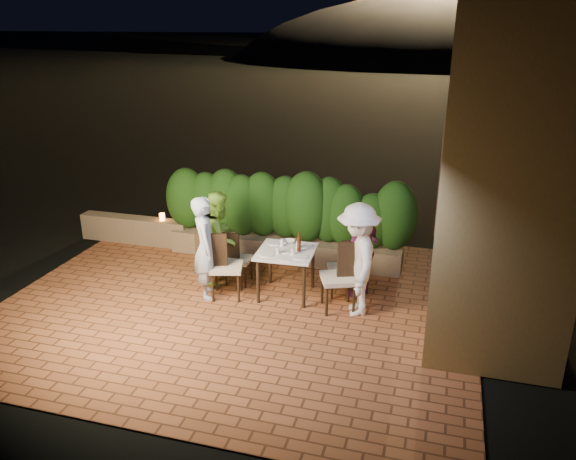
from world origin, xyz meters
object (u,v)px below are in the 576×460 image
at_px(chair_left_front, 226,265).
at_px(chair_right_front, 338,277).
at_px(dining_table, 286,273).
at_px(diner_purple, 363,250).
at_px(parapet_lamp, 162,217).
at_px(chair_right_back, 342,268).
at_px(beer_bottle, 299,242).
at_px(diner_green, 220,237).
at_px(bowl, 289,241).
at_px(chair_left_back, 239,258).
at_px(diner_blue, 206,248).
at_px(diner_white, 358,260).

height_order(chair_left_front, chair_right_front, chair_right_front).
distance_m(dining_table, chair_left_front, 0.93).
bearing_deg(diner_purple, chair_left_front, -53.31).
bearing_deg(parapet_lamp, chair_right_back, -16.49).
distance_m(beer_bottle, diner_green, 1.41).
distance_m(chair_right_front, diner_purple, 0.66).
relative_size(dining_table, parapet_lamp, 6.13).
bearing_deg(beer_bottle, bowl, 129.01).
xyz_separation_m(beer_bottle, diner_purple, (0.93, 0.30, -0.15)).
height_order(chair_left_back, chair_right_front, chair_right_front).
bearing_deg(dining_table, diner_blue, -162.94).
distance_m(chair_right_back, diner_green, 2.03).
relative_size(dining_table, beer_bottle, 2.82).
xyz_separation_m(chair_right_back, diner_purple, (0.30, 0.05, 0.31)).
relative_size(diner_green, diner_purple, 1.01).
distance_m(beer_bottle, diner_blue, 1.42).
bearing_deg(diner_white, beer_bottle, -121.70).
relative_size(diner_white, parapet_lamp, 11.96).
xyz_separation_m(diner_green, diner_white, (2.33, -0.50, 0.08)).
height_order(chair_left_front, diner_green, diner_green).
distance_m(dining_table, beer_bottle, 0.56).
bearing_deg(bowl, diner_purple, 0.53).
relative_size(chair_right_front, diner_purple, 0.70).
bearing_deg(diner_green, beer_bottle, -105.03).
bearing_deg(diner_purple, diner_blue, -53.92).
bearing_deg(diner_green, chair_left_front, -155.73).
xyz_separation_m(dining_table, bowl, (-0.04, 0.32, 0.40)).
bearing_deg(chair_left_back, diner_green, 172.16).
distance_m(dining_table, diner_white, 1.25).
height_order(dining_table, bowl, bowl).
relative_size(bowl, diner_purple, 0.12).
distance_m(diner_green, diner_white, 2.38).
xyz_separation_m(beer_bottle, chair_right_front, (0.67, -0.27, -0.37)).
bearing_deg(beer_bottle, parapet_lamp, 156.23).
height_order(dining_table, chair_right_front, chair_right_front).
bearing_deg(chair_right_front, chair_left_front, -20.06).
distance_m(diner_white, diner_purple, 0.59).
xyz_separation_m(beer_bottle, chair_left_back, (-1.06, 0.19, -0.48)).
height_order(dining_table, chair_right_back, chair_right_back).
relative_size(chair_left_back, chair_right_front, 0.81).
bearing_deg(chair_left_front, bowl, 21.59).
height_order(dining_table, diner_green, diner_green).
xyz_separation_m(beer_bottle, diner_green, (-1.38, 0.22, -0.14)).
xyz_separation_m(bowl, diner_blue, (-1.13, -0.68, 0.04)).
bearing_deg(chair_left_back, chair_right_front, -16.54).
distance_m(beer_bottle, chair_left_front, 1.18).
bearing_deg(bowl, diner_green, -176.45).
height_order(chair_right_front, parapet_lamp, chair_right_front).
height_order(chair_left_front, chair_right_back, chair_left_front).
distance_m(diner_blue, diner_green, 0.61).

